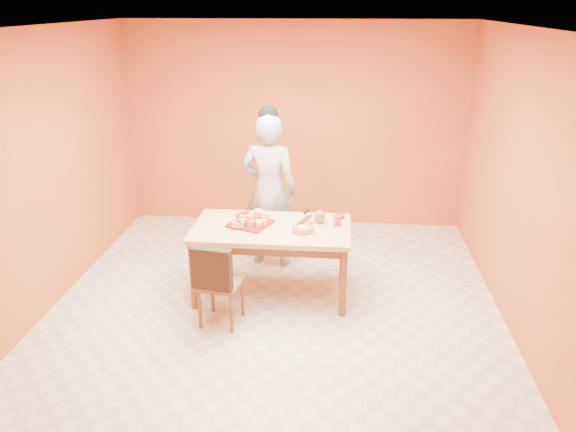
# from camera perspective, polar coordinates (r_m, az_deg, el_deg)

# --- Properties ---
(floor) EXTENTS (5.00, 5.00, 0.00)m
(floor) POSITION_cam_1_polar(r_m,az_deg,el_deg) (5.70, -1.44, -9.64)
(floor) COLOR beige
(floor) RESTS_ON ground
(ceiling) EXTENTS (5.00, 5.00, 0.00)m
(ceiling) POSITION_cam_1_polar(r_m,az_deg,el_deg) (4.91, -1.74, 18.59)
(ceiling) COLOR white
(ceiling) RESTS_ON wall_back
(wall_back) EXTENTS (4.50, 0.00, 4.50)m
(wall_back) POSITION_cam_1_polar(r_m,az_deg,el_deg) (7.56, 0.70, 9.13)
(wall_back) COLOR #BA682B
(wall_back) RESTS_ON floor
(wall_left) EXTENTS (0.00, 5.00, 5.00)m
(wall_left) POSITION_cam_1_polar(r_m,az_deg,el_deg) (5.85, -24.07, 3.73)
(wall_left) COLOR #BA682B
(wall_left) RESTS_ON floor
(wall_right) EXTENTS (0.00, 5.00, 5.00)m
(wall_right) POSITION_cam_1_polar(r_m,az_deg,el_deg) (5.37, 23.01, 2.46)
(wall_right) COLOR #BA682B
(wall_right) RESTS_ON floor
(dining_table) EXTENTS (1.60, 0.90, 0.76)m
(dining_table) POSITION_cam_1_polar(r_m,az_deg,el_deg) (5.74, -1.67, -1.96)
(dining_table) COLOR tan
(dining_table) RESTS_ON floor
(dining_chair) EXTENTS (0.46, 0.51, 0.86)m
(dining_chair) POSITION_cam_1_polar(r_m,az_deg,el_deg) (5.34, -6.92, -6.62)
(dining_chair) COLOR brown
(dining_chair) RESTS_ON floor
(pastry_pile) EXTENTS (0.34, 0.34, 0.11)m
(pastry_pile) POSITION_cam_1_polar(r_m,az_deg,el_deg) (5.74, -3.83, -0.14)
(pastry_pile) COLOR tan
(pastry_pile) RESTS_ON pastry_platter
(person) EXTENTS (0.70, 0.52, 1.78)m
(person) POSITION_cam_1_polar(r_m,az_deg,el_deg) (6.37, -1.93, 2.56)
(person) COLOR #959598
(person) RESTS_ON floor
(pastry_platter) EXTENTS (0.49, 0.49, 0.02)m
(pastry_platter) POSITION_cam_1_polar(r_m,az_deg,el_deg) (5.77, -3.81, -0.77)
(pastry_platter) COLOR maroon
(pastry_platter) RESTS_ON dining_table
(red_dinner_plate) EXTENTS (0.29, 0.29, 0.01)m
(red_dinner_plate) POSITION_cam_1_polar(r_m,az_deg,el_deg) (6.00, -4.19, 0.06)
(red_dinner_plate) COLOR maroon
(red_dinner_plate) RESTS_ON dining_table
(white_cake_plate) EXTENTS (0.30, 0.30, 0.01)m
(white_cake_plate) POSITION_cam_1_polar(r_m,az_deg,el_deg) (5.55, 1.51, -1.68)
(white_cake_plate) COLOR white
(white_cake_plate) RESTS_ON dining_table
(sponge_cake) EXTENTS (0.29, 0.29, 0.05)m
(sponge_cake) POSITION_cam_1_polar(r_m,az_deg,el_deg) (5.54, 1.52, -1.38)
(sponge_cake) COLOR #C17932
(sponge_cake) RESTS_ON white_cake_plate
(cake_server) EXTENTS (0.16, 0.29, 0.01)m
(cake_server) POSITION_cam_1_polar(r_m,az_deg,el_deg) (5.69, 1.74, -0.39)
(cake_server) COLOR silver
(cake_server) RESTS_ON sponge_cake
(egg_ornament) EXTENTS (0.13, 0.11, 0.14)m
(egg_ornament) POSITION_cam_1_polar(r_m,az_deg,el_deg) (5.78, 3.23, -0.07)
(egg_ornament) COLOR olive
(egg_ornament) RESTS_ON dining_table
(magenta_glass) EXTENTS (0.10, 0.10, 0.10)m
(magenta_glass) POSITION_cam_1_polar(r_m,az_deg,el_deg) (5.74, 5.03, -0.47)
(magenta_glass) COLOR #CB1E58
(magenta_glass) RESTS_ON dining_table
(checker_tin) EXTENTS (0.14, 0.14, 0.03)m
(checker_tin) POSITION_cam_1_polar(r_m,az_deg,el_deg) (5.95, 5.19, -0.05)
(checker_tin) COLOR #3B2210
(checker_tin) RESTS_ON dining_table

